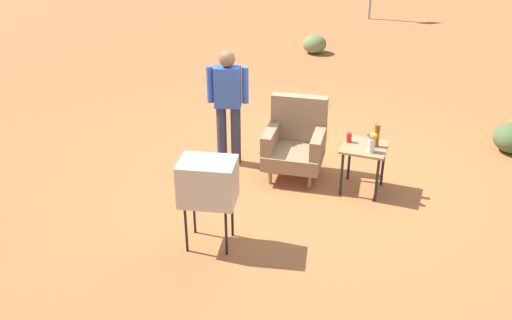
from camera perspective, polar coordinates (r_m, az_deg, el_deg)
name	(u,v)px	position (r m, az deg, el deg)	size (l,w,h in m)	color
ground_plane	(305,173)	(7.78, 5.06, -1.35)	(60.00, 60.00, 0.00)	#AD6033
armchair	(296,140)	(7.55, 4.07, 2.00)	(0.86, 0.87, 1.06)	#937047
side_table	(364,153)	(7.23, 11.00, 0.73)	(0.56, 0.56, 0.63)	black
tv_on_stand	(208,182)	(5.94, -4.93, -2.27)	(0.68, 0.56, 1.03)	black
person_standing	(228,101)	(7.68, -2.88, 6.06)	(0.55, 0.32, 1.64)	#2D3347
bottle_tall_amber	(377,136)	(7.15, 12.22, 2.46)	(0.07, 0.07, 0.30)	brown
soda_can_red	(349,138)	(7.24, 9.49, 2.26)	(0.07, 0.07, 0.12)	red
flower_vase	(372,141)	(6.99, 11.74, 1.91)	(0.15, 0.10, 0.27)	silver
shrub_near	(315,44)	(13.29, 6.00, 11.70)	(0.55, 0.55, 0.42)	olive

